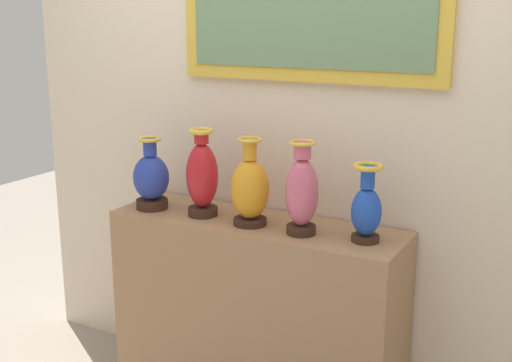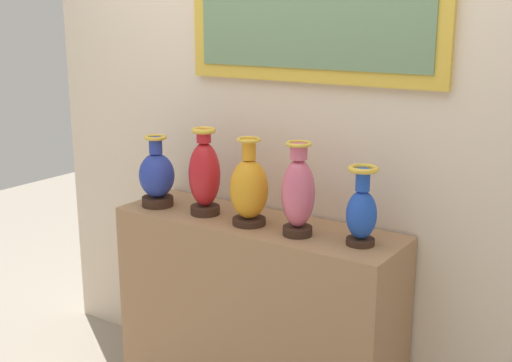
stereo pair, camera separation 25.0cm
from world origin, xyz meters
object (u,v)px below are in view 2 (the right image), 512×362
vase_cobalt (157,177)px  vase_rose (298,193)px  vase_amber (249,189)px  vase_crimson (204,175)px  vase_sapphire (362,211)px

vase_cobalt → vase_rose: size_ratio=0.87×
vase_cobalt → vase_amber: (0.53, 0.01, 0.02)m
vase_crimson → vase_rose: size_ratio=1.02×
vase_cobalt → vase_amber: bearing=1.1°
vase_amber → vase_rose: bearing=-0.8°
vase_cobalt → vase_sapphire: size_ratio=1.06×
vase_cobalt → vase_crimson: bearing=4.9°
vase_amber → vase_rose: size_ratio=0.97×
vase_cobalt → vase_rose: bearing=0.5°
vase_crimson → vase_amber: bearing=-2.9°
vase_rose → vase_sapphire: (0.27, 0.04, -0.04)m
vase_amber → vase_sapphire: vase_amber is taller
vase_rose → vase_sapphire: vase_rose is taller
vase_cobalt → vase_amber: 0.53m
vase_amber → vase_rose: vase_rose is taller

